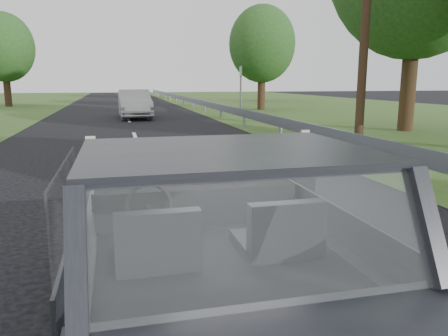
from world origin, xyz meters
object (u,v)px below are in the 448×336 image
utility_pole (367,2)px  subject_car (211,241)px  cat (218,171)px  other_car (135,104)px  highway_sign (241,89)px

utility_pole → subject_car: bearing=-126.0°
utility_pole → cat: bearing=-127.2°
cat → utility_pole: bearing=43.6°
subject_car → other_car: size_ratio=0.94×
cat → other_car: size_ratio=0.14×
utility_pole → other_car: bearing=121.3°
subject_car → highway_sign: size_ratio=1.48×
cat → utility_pole: size_ratio=0.07×
other_car → utility_pole: 12.60m
subject_car → cat: size_ratio=6.79×
subject_car → cat: (0.21, 0.67, 0.36)m
cat → other_car: 18.89m
other_car → highway_sign: highway_sign is taller
cat → other_car: other_car is taller
highway_sign → utility_pole: (-0.15, -13.65, 2.73)m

